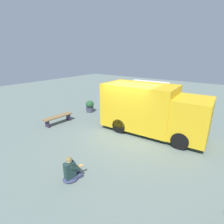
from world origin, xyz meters
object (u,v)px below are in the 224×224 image
(person_customer, at_px, (71,171))
(planter_flowering_near, at_px, (90,106))
(plaza_bench, at_px, (58,118))
(planter_flowering_far, at_px, (126,101))
(food_truck, at_px, (151,111))

(person_customer, bearing_deg, planter_flowering_near, 128.21)
(planter_flowering_near, relative_size, plaza_bench, 0.45)
(planter_flowering_near, distance_m, plaza_bench, 2.71)
(planter_flowering_far, relative_size, plaza_bench, 0.45)
(food_truck, xyz_separation_m, planter_flowering_near, (-4.86, 0.61, -0.77))
(person_customer, bearing_deg, planter_flowering_far, 110.28)
(food_truck, height_order, planter_flowering_near, food_truck)
(person_customer, height_order, plaza_bench, person_customer)
(person_customer, height_order, planter_flowering_far, person_customer)
(food_truck, xyz_separation_m, plaza_bench, (-4.87, -2.10, -0.83))
(food_truck, distance_m, planter_flowering_near, 4.96)
(person_customer, relative_size, planter_flowering_near, 1.05)
(person_customer, relative_size, plaza_bench, 0.47)
(planter_flowering_far, height_order, plaza_bench, planter_flowering_far)
(planter_flowering_near, bearing_deg, planter_flowering_far, 64.00)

